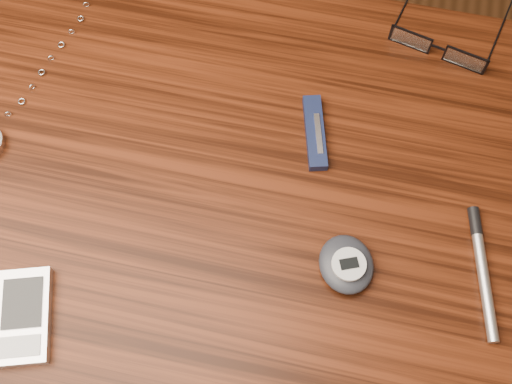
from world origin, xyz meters
TOP-DOWN VIEW (x-y plane):
  - ground at (0.00, 0.00)m, footprint 3.80×3.80m
  - desk at (0.00, 0.00)m, footprint 1.00×0.70m
  - eyeglasses at (0.25, 0.28)m, footprint 0.16×0.16m
  - pda_phone at (-0.15, -0.16)m, footprint 0.08×0.11m
  - pedometer at (0.18, -0.04)m, footprint 0.08×0.09m
  - pocket_knife at (0.12, 0.12)m, footprint 0.05×0.10m
  - silver_pen at (0.33, 0.00)m, footprint 0.05×0.15m

SIDE VIEW (x-z plane):
  - ground at x=0.00m, z-range 0.00..0.00m
  - desk at x=0.00m, z-range 0.27..1.02m
  - silver_pen at x=0.33m, z-range 0.75..0.76m
  - pocket_knife at x=0.12m, z-range 0.75..0.76m
  - pda_phone at x=-0.15m, z-range 0.75..0.77m
  - pedometer at x=0.18m, z-range 0.75..0.78m
  - eyeglasses at x=0.25m, z-range 0.75..0.78m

